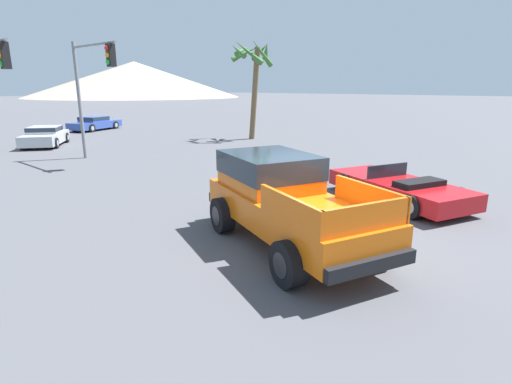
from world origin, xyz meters
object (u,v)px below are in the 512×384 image
traffic_light_crosswalk (92,78)px  parked_car_blue (95,123)px  orange_pickup_truck (282,195)px  parked_car_silver (45,136)px  red_convertible_car (398,188)px  palm_tree_short (253,65)px

traffic_light_crosswalk → parked_car_blue: bearing=153.8°
orange_pickup_truck → traffic_light_crosswalk: size_ratio=1.02×
parked_car_silver → red_convertible_car: bearing=132.2°
red_convertible_car → traffic_light_crosswalk: bearing=124.6°
palm_tree_short → orange_pickup_truck: bearing=-135.7°
parked_car_blue → palm_tree_short: 14.49m
orange_pickup_truck → parked_car_silver: (2.54, 19.73, -0.50)m
parked_car_blue → parked_car_silver: size_ratio=1.09×
red_convertible_car → traffic_light_crosswalk: (-2.73, 13.10, 3.35)m
parked_car_blue → palm_tree_short: (4.28, -13.21, 4.16)m
parked_car_silver → orange_pickup_truck: bearing=118.4°
parked_car_silver → traffic_light_crosswalk: traffic_light_crosswalk is taller
parked_car_blue → parked_car_silver: parked_car_silver is taller
parked_car_silver → palm_tree_short: (10.46, -7.05, 4.14)m
parked_car_blue → parked_car_silver: bearing=-67.8°
orange_pickup_truck → parked_car_blue: 27.32m
orange_pickup_truck → red_convertible_car: (4.86, -0.66, -0.65)m
parked_car_silver → palm_tree_short: bearing=-178.3°
traffic_light_crosswalk → palm_tree_short: size_ratio=0.86×
palm_tree_short → traffic_light_crosswalk: bearing=-178.8°
parked_car_blue → palm_tree_short: bearing=-4.7°
palm_tree_short → parked_car_blue: bearing=107.9°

